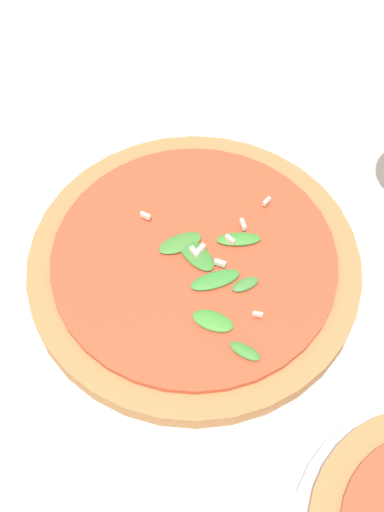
{
  "coord_description": "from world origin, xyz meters",
  "views": [
    {
      "loc": [
        -0.13,
        -0.32,
        0.57
      ],
      "look_at": [
        0.01,
        0.0,
        0.03
      ],
      "focal_mm": 50.0,
      "sensor_mm": 36.0,
      "label": 1
    }
  ],
  "objects": [
    {
      "name": "ground_plane",
      "position": [
        0.0,
        0.0,
        0.0
      ],
      "size": [
        6.0,
        6.0,
        0.0
      ],
      "primitive_type": "plane",
      "color": "beige"
    },
    {
      "name": "pizza_arugula_main",
      "position": [
        0.01,
        0.0,
        0.02
      ],
      "size": [
        0.32,
        0.32,
        0.05
      ],
      "color": "white",
      "rests_on": "ground_plane"
    }
  ]
}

